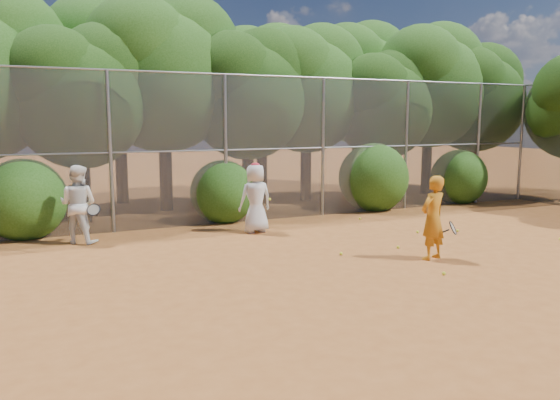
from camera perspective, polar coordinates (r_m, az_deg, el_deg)
name	(u,v)px	position (r m, az deg, el deg)	size (l,w,h in m)	color
ground	(386,274)	(10.28, 11.06, -7.58)	(80.00, 80.00, 0.00)	#945121
fence_back	(256,147)	(15.13, -2.53, 5.52)	(20.05, 0.09, 4.03)	gray
tree_2	(81,91)	(15.91, -20.08, 10.69)	(3.99, 3.47, 5.47)	black
tree_3	(164,67)	(17.35, -12.00, 13.46)	(4.89, 4.26, 6.70)	black
tree_4	(248,89)	(17.47, -3.32, 11.49)	(4.19, 3.64, 5.73)	black
tree_5	(307,84)	(19.26, 2.88, 12.06)	(4.51, 3.92, 6.17)	black
tree_6	(384,101)	(19.67, 10.80, 10.16)	(3.86, 3.36, 5.29)	black
tree_7	(430,80)	(21.73, 15.43, 11.96)	(4.77, 4.14, 6.53)	black
tree_8	(476,94)	(22.81, 19.78, 10.42)	(4.25, 3.70, 5.82)	black
tree_10	(119,64)	(19.34, -16.48, 13.44)	(5.15, 4.48, 7.06)	black
tree_11	(263,82)	(20.28, -1.83, 12.20)	(4.64, 4.03, 6.35)	black
tree_12	(359,78)	(22.95, 8.23, 12.54)	(5.02, 4.37, 6.88)	black
bush_0	(24,196)	(14.40, -25.20, 0.39)	(2.00, 2.00, 2.00)	#214C13
bush_1	(223,189)	(15.21, -6.01, 1.14)	(1.80, 1.80, 1.80)	#214C13
bush_2	(374,175)	(17.43, 9.75, 2.64)	(2.20, 2.20, 2.20)	#214C13
bush_3	(459,175)	(19.64, 18.20, 2.53)	(1.90, 1.90, 1.90)	#214C13
player_yellow	(433,218)	(11.38, 15.70, -1.81)	(0.87, 0.63, 1.70)	#C57817
player_teen	(256,198)	(13.61, -2.57, 0.21)	(0.88, 0.60, 1.76)	silver
player_white	(78,204)	(13.23, -20.34, -0.43)	(1.10, 1.05, 1.79)	white
ball_0	(398,247)	(12.28, 12.23, -4.84)	(0.07, 0.07, 0.07)	#CEDA27
ball_1	(458,231)	(14.49, 18.06, -3.06)	(0.07, 0.07, 0.07)	#CEDA27
ball_2	(444,273)	(10.43, 16.74, -7.36)	(0.07, 0.07, 0.07)	#CEDA27
ball_3	(560,239)	(14.44, 27.24, -3.62)	(0.07, 0.07, 0.07)	#CEDA27
ball_4	(341,254)	(11.51, 6.40, -5.59)	(0.07, 0.07, 0.07)	#CEDA27
ball_5	(360,219)	(15.61, 8.35, -1.93)	(0.07, 0.07, 0.07)	#CEDA27
ball_6	(418,232)	(14.05, 14.18, -3.25)	(0.07, 0.07, 0.07)	#CEDA27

